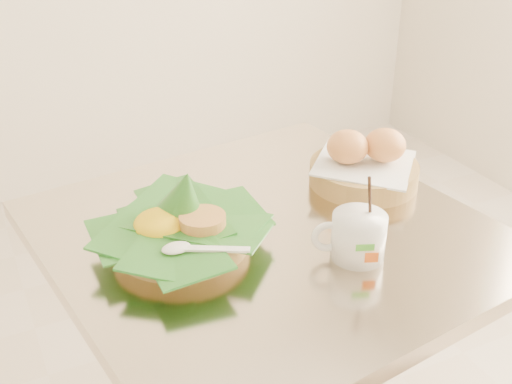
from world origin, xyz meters
name	(u,v)px	position (x,y,z in m)	size (l,w,h in m)	color
cafe_table	(266,331)	(0.13, 0.02, 0.53)	(0.79, 0.79, 0.75)	gray
rice_basket	(180,224)	(-0.01, 0.04, 0.79)	(0.28, 0.28, 0.14)	#9F8044
bread_basket	(364,165)	(0.38, 0.09, 0.79)	(0.25, 0.25, 0.11)	#9F8044
coffee_mug	(357,235)	(0.22, -0.11, 0.79)	(0.11, 0.09, 0.15)	white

